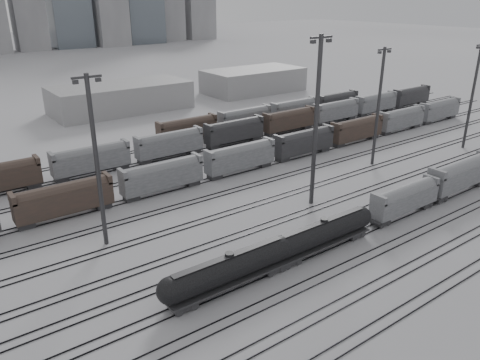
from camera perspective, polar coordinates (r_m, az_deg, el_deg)
ground at (r=66.04m, az=10.97°, el=-8.47°), size 900.00×900.00×0.00m
tracks at (r=77.37m, az=1.56°, el=-3.27°), size 220.00×71.50×0.16m
tank_car_a at (r=56.01m, az=-1.28°, el=-10.78°), size 18.80×3.13×4.64m
tank_car_b at (r=64.98m, az=10.13°, el=-6.31°), size 18.22×3.04×4.50m
hopper_car_a at (r=77.75m, az=19.47°, el=-2.04°), size 13.94×2.77×4.98m
hopper_car_b at (r=90.46m, az=25.32°, el=0.72°), size 16.07×3.19×5.75m
light_mast_b at (r=64.23m, az=-17.10°, el=2.44°), size 3.80×0.61×23.77m
light_mast_c at (r=74.99m, az=9.28°, el=7.37°), size 4.38×0.70×27.39m
light_mast_d at (r=97.30m, az=16.54°, el=8.81°), size 3.76×0.60×23.51m
light_mast_e at (r=116.05m, az=26.49°, el=9.36°), size 3.72×0.59×23.23m
bg_string_near at (r=91.56m, az=0.01°, el=2.64°), size 151.00×3.00×5.60m
bg_string_mid at (r=109.52m, az=-0.71°, el=5.87°), size 151.00×3.00×5.60m
bg_string_far at (r=125.99m, az=3.71°, el=7.95°), size 66.00×3.00×5.60m
warehouse_mid at (r=145.91m, az=-14.30°, el=9.72°), size 40.00×18.00×8.00m
warehouse_right at (r=170.56m, az=1.67°, el=12.04°), size 35.00×18.00×8.00m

